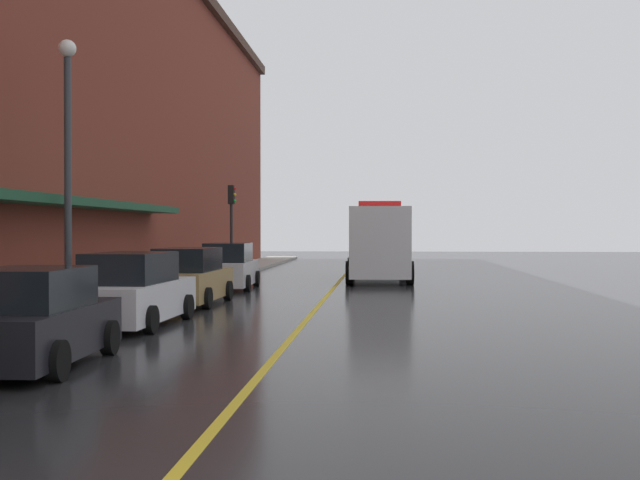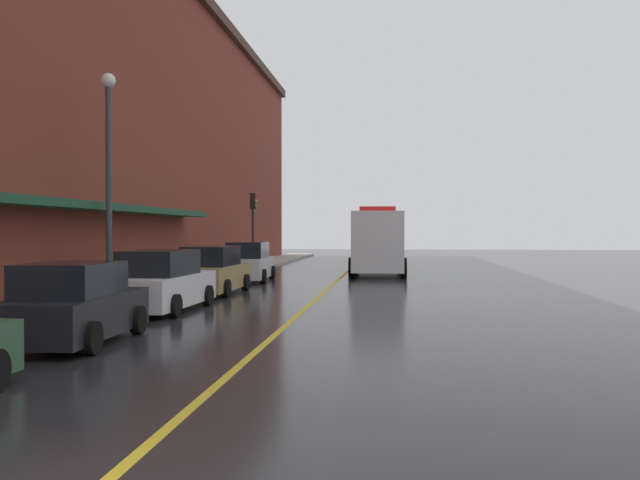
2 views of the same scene
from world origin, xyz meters
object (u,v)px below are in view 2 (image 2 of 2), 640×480
at_px(parked_car_2, 162,283).
at_px(parking_meter_2, 228,257).
at_px(parked_car_4, 249,263).
at_px(street_lamp_left, 109,162).
at_px(box_truck, 378,243).
at_px(parked_car_1, 74,306).
at_px(parked_car_3, 213,272).
at_px(parking_meter_0, 229,257).
at_px(traffic_light_near, 253,216).

distance_m(parked_car_2, parking_meter_2, 13.24).
bearing_deg(parked_car_4, street_lamp_left, 168.21).
distance_m(parked_car_2, box_truck, 19.02).
bearing_deg(parked_car_1, parking_meter_2, 2.05).
height_order(parked_car_2, parking_meter_2, parked_car_2).
height_order(parked_car_2, parked_car_3, parked_car_2).
height_order(parking_meter_0, traffic_light_near, traffic_light_near).
bearing_deg(parked_car_1, parked_car_2, -0.99).
distance_m(parking_meter_0, traffic_light_near, 5.74).
xyz_separation_m(parked_car_4, parking_meter_0, (-1.30, 1.64, 0.22)).
bearing_deg(parking_meter_2, street_lamp_left, -92.76).
distance_m(parking_meter_2, traffic_light_near, 6.11).
bearing_deg(parked_car_2, traffic_light_near, 5.25).
xyz_separation_m(parked_car_2, parking_meter_2, (-1.30, 13.18, 0.23)).
relative_size(parked_car_1, box_truck, 0.46).
distance_m(box_truck, street_lamp_left, 19.19).
distance_m(parked_car_1, parked_car_2, 5.76).
distance_m(parked_car_3, parked_car_4, 6.40).
height_order(parked_car_3, parking_meter_2, parked_car_3).
relative_size(parked_car_2, parked_car_4, 1.04).
bearing_deg(parked_car_4, parked_car_3, 177.97).
relative_size(box_truck, traffic_light_near, 2.19).
bearing_deg(parking_meter_0, parked_car_4, -51.44).
relative_size(parked_car_3, street_lamp_left, 0.68).
relative_size(parked_car_1, parking_meter_2, 3.23).
height_order(parked_car_4, traffic_light_near, traffic_light_near).
relative_size(parked_car_3, parked_car_4, 1.01).
height_order(box_truck, parking_meter_2, box_truck).
xyz_separation_m(parked_car_3, street_lamp_left, (-1.92, -4.81, 3.58)).
bearing_deg(parked_car_2, parking_meter_2, 7.14).
height_order(parked_car_2, street_lamp_left, street_lamp_left).
xyz_separation_m(parked_car_1, parking_meter_0, (-1.43, 19.33, 0.27)).
relative_size(parked_car_1, street_lamp_left, 0.62).
relative_size(parking_meter_0, street_lamp_left, 0.19).
relative_size(parked_car_1, parked_car_4, 0.92).
bearing_deg(parking_meter_2, traffic_light_near, 89.39).
bearing_deg(box_truck, parked_car_1, -14.65).
xyz_separation_m(parked_car_3, parking_meter_2, (-1.32, 7.64, 0.24)).
distance_m(street_lamp_left, traffic_light_near, 18.25).
relative_size(parked_car_4, street_lamp_left, 0.67).
relative_size(parked_car_2, parked_car_3, 1.03).
xyz_separation_m(parking_meter_2, traffic_light_near, (0.06, 5.74, 2.10)).
height_order(parked_car_3, box_truck, box_truck).
height_order(parked_car_2, traffic_light_near, traffic_light_near).
bearing_deg(parking_meter_2, parked_car_3, -80.23).
bearing_deg(parked_car_3, parking_meter_2, 10.76).
distance_m(parked_car_3, parking_meter_0, 8.15).
xyz_separation_m(parked_car_2, parked_car_4, (0.00, 11.94, 0.01)).
bearing_deg(traffic_light_near, street_lamp_left, -92.08).
relative_size(parked_car_1, parking_meter_0, 3.23).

